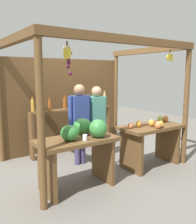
{
  "coord_description": "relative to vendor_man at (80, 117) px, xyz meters",
  "views": [
    {
      "loc": [
        -2.6,
        -3.96,
        1.78
      ],
      "look_at": [
        0.0,
        -0.22,
        1.05
      ],
      "focal_mm": 39.06,
      "sensor_mm": 36.0,
      "label": 1
    }
  ],
  "objects": [
    {
      "name": "fruit_counter_left",
      "position": [
        -0.5,
        -0.86,
        -0.23
      ],
      "size": [
        1.24,
        0.69,
        1.08
      ],
      "color": "brown",
      "rests_on": "ground"
    },
    {
      "name": "ground_plane",
      "position": [
        0.25,
        -0.04,
        -0.94
      ],
      "size": [
        12.0,
        12.0,
        0.0
      ],
      "primitive_type": "plane",
      "color": "slate",
      "rests_on": "ground"
    },
    {
      "name": "vendor_man",
      "position": [
        0.0,
        0.0,
        0.0
      ],
      "size": [
        0.48,
        0.21,
        1.57
      ],
      "rotation": [
        0.0,
        0.0,
        -0.04
      ],
      "color": "#443D69",
      "rests_on": "ground"
    },
    {
      "name": "fruit_counter_right",
      "position": [
        1.07,
        -0.86,
        -0.35
      ],
      "size": [
        1.24,
        0.65,
        0.94
      ],
      "color": "brown",
      "rests_on": "ground"
    },
    {
      "name": "market_stall",
      "position": [
        0.25,
        0.45,
        0.44
      ],
      "size": [
        3.08,
        2.28,
        2.34
      ],
      "color": "brown",
      "rests_on": "ground"
    },
    {
      "name": "bottle_shelf_unit",
      "position": [
        0.27,
        0.77,
        -0.15
      ],
      "size": [
        1.97,
        0.22,
        1.36
      ],
      "color": "brown",
      "rests_on": "ground"
    },
    {
      "name": "vendor_woman",
      "position": [
        0.42,
        0.04,
        -0.04
      ],
      "size": [
        0.48,
        0.21,
        1.52
      ],
      "rotation": [
        0.0,
        0.0,
        -0.17
      ],
      "color": "#584F52",
      "rests_on": "ground"
    }
  ]
}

